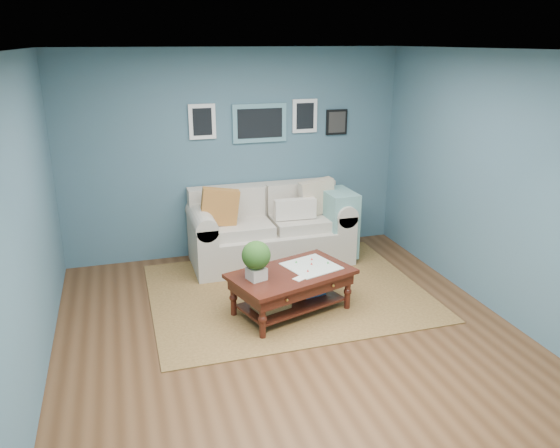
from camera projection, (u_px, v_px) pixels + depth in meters
name	position (u px, v px, depth m)	size (l,w,h in m)	color
room_shell	(294.00, 205.00, 4.94)	(5.00, 5.02, 2.70)	brown
area_rug	(287.00, 292.00, 6.33)	(3.09, 2.47, 0.01)	brown
loveseat	(276.00, 228.00, 7.14)	(2.10, 0.95, 1.08)	beige
coffee_table	(286.00, 280.00, 5.71)	(1.42, 1.08, 0.88)	#34160D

